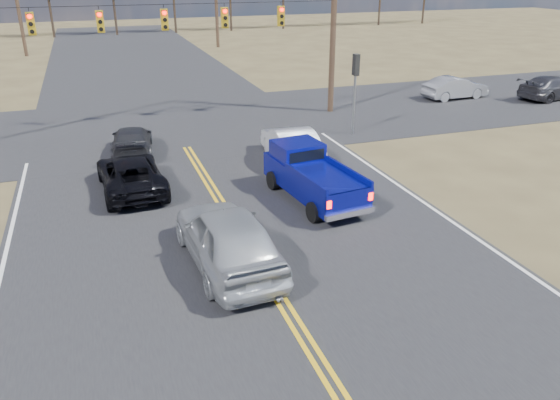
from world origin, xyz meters
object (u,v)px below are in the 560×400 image
object	(u,v)px
pickup_truck	(311,176)
dgrey_car_queue	(132,141)
white_car_queue	(291,145)
silver_suv	(228,237)
cross_car_east_near	(455,88)
cross_car_east_far	(552,87)
black_suv	(131,174)

from	to	relation	value
pickup_truck	dgrey_car_queue	bearing A→B (deg)	120.89
white_car_queue	pickup_truck	bearing A→B (deg)	84.37
white_car_queue	silver_suv	bearing A→B (deg)	62.81
white_car_queue	cross_car_east_near	distance (m)	15.90
dgrey_car_queue	cross_car_east_far	world-z (taller)	cross_car_east_far
pickup_truck	cross_car_east_near	world-z (taller)	pickup_truck
silver_suv	dgrey_car_queue	size ratio (longest dim) A/B	1.24
white_car_queue	cross_car_east_near	bearing A→B (deg)	-146.03
cross_car_east_near	cross_car_east_far	xyz separation A→B (m)	(5.72, -2.03, 0.02)
black_suv	cross_car_east_near	world-z (taller)	cross_car_east_near
black_suv	cross_car_east_near	bearing A→B (deg)	-159.24
black_suv	cross_car_east_near	xyz separation A→B (m)	(20.54, 8.93, 0.03)
silver_suv	dgrey_car_queue	xyz separation A→B (m)	(-1.60, 10.94, -0.28)
silver_suv	cross_car_east_far	world-z (taller)	silver_suv
silver_suv	black_suv	xyz separation A→B (m)	(-2.04, 6.54, -0.23)
black_suv	silver_suv	bearing A→B (deg)	104.59
silver_suv	dgrey_car_queue	bearing A→B (deg)	-84.94
pickup_truck	black_suv	distance (m)	6.68
cross_car_east_near	cross_car_east_far	bearing A→B (deg)	-112.81
black_suv	cross_car_east_far	world-z (taller)	cross_car_east_far
cross_car_east_far	black_suv	bearing A→B (deg)	94.76
black_suv	cross_car_east_far	xyz separation A→B (m)	(26.26, 6.91, 0.05)
silver_suv	white_car_queue	distance (m)	8.94
black_suv	cross_car_east_far	bearing A→B (deg)	-168.01
silver_suv	cross_car_east_far	xyz separation A→B (m)	(24.22, 13.44, -0.17)
silver_suv	white_car_queue	xyz separation A→B (m)	(4.68, 7.61, -0.12)
pickup_truck	cross_car_east_far	distance (m)	22.49
silver_suv	cross_car_east_near	xyz separation A→B (m)	(18.50, 15.47, -0.20)
silver_suv	white_car_queue	world-z (taller)	silver_suv
cross_car_east_near	black_suv	bearing A→B (deg)	110.22
black_suv	pickup_truck	bearing A→B (deg)	151.50
white_car_queue	dgrey_car_queue	distance (m)	7.11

